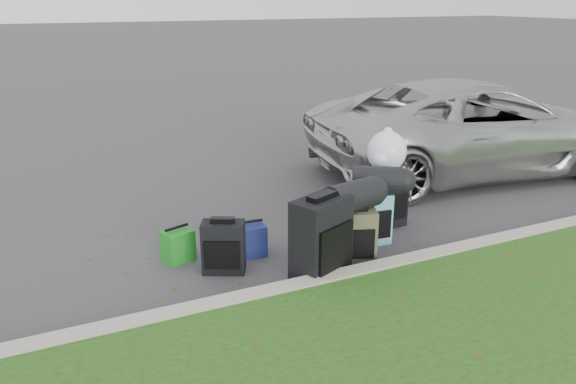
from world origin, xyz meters
name	(u,v)px	position (x,y,z in m)	size (l,w,h in m)	color
ground	(304,244)	(0.00, 0.00, 0.00)	(120.00, 120.00, 0.00)	#383535
curb	(352,277)	(0.00, -1.00, 0.07)	(120.00, 0.18, 0.15)	#9E937F
suv	(476,127)	(3.55, 1.34, 0.70)	(2.31, 5.01, 1.39)	#B7B7B2
suitcase_small_black	(224,247)	(-0.99, -0.24, 0.26)	(0.41, 0.22, 0.51)	black
suitcase_large_black_left	(321,239)	(-0.20, -0.74, 0.40)	(0.55, 0.33, 0.80)	black
suitcase_olive	(355,236)	(0.28, -0.59, 0.28)	(0.40, 0.25, 0.55)	#3C3D27
suitcase_teal	(371,218)	(0.67, -0.27, 0.28)	(0.39, 0.23, 0.56)	teal
suitcase_large_black_right	(386,198)	(1.10, 0.08, 0.34)	(0.45, 0.27, 0.67)	black
tote_green	(178,246)	(-1.34, 0.18, 0.16)	(0.28, 0.23, 0.32)	#1C811F
tote_navy	(250,240)	(-0.63, 0.00, 0.17)	(0.31, 0.24, 0.33)	navy
duffel_left	(354,196)	(0.24, -0.58, 0.70)	(0.30, 0.30, 0.57)	black
duffel_right	(377,180)	(0.72, -0.28, 0.71)	(0.30, 0.30, 0.53)	black
trash_bag	(387,151)	(1.07, 0.08, 0.90)	(0.45, 0.45, 0.45)	white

